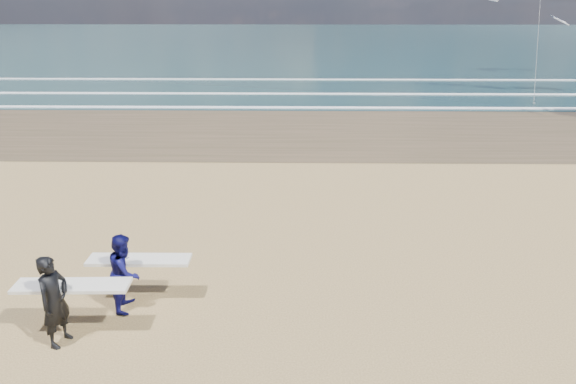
{
  "coord_description": "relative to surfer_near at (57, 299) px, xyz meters",
  "views": [
    {
      "loc": [
        3.87,
        -7.65,
        6.24
      ],
      "look_at": [
        3.65,
        6.0,
        1.04
      ],
      "focal_mm": 32.0,
      "sensor_mm": 36.0,
      "label": 1
    }
  ],
  "objects": [
    {
      "name": "surfer_far",
      "position": [
        0.92,
        1.23,
        -0.08
      ],
      "size": [
        2.2,
        1.04,
        1.7
      ],
      "color": "#0D0D49",
      "rests_on": "ground"
    },
    {
      "name": "surfer_near",
      "position": [
        0.0,
        0.0,
        0.0
      ],
      "size": [
        2.21,
        1.03,
        1.85
      ],
      "color": "black",
      "rests_on": "ground"
    },
    {
      "name": "foam_breakers",
      "position": [
        20.6,
        27.55,
        -0.89
      ],
      "size": [
        220.0,
        11.7,
        0.05
      ],
      "color": "white",
      "rests_on": "ground"
    },
    {
      "name": "ocean",
      "position": [
        20.6,
        71.45,
        -0.93
      ],
      "size": [
        220.0,
        100.0,
        0.02
      ],
      "primitive_type": "cube",
      "color": "#1B383B",
      "rests_on": "ground"
    },
    {
      "name": "kite_1",
      "position": [
        19.92,
        26.39,
        3.56
      ],
      "size": [
        5.55,
        4.71,
        8.19
      ],
      "color": "slate",
      "rests_on": "ground"
    }
  ]
}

